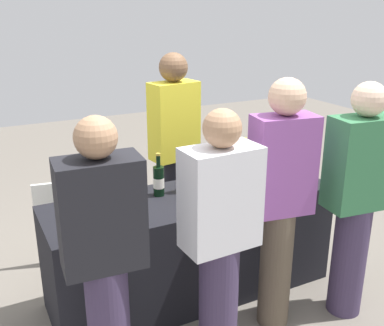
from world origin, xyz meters
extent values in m
plane|color=slate|center=(0.00, 0.00, 0.00)|extent=(12.00, 12.00, 0.00)
cube|color=black|center=(0.00, 0.00, 0.40)|extent=(2.11, 0.67, 0.79)
cylinder|color=black|center=(-0.65, 0.09, 0.90)|extent=(0.07, 0.07, 0.20)
cylinder|color=black|center=(-0.65, 0.09, 1.04)|extent=(0.03, 0.03, 0.08)
cylinder|color=maroon|center=(-0.65, 0.09, 1.08)|extent=(0.03, 0.03, 0.02)
cylinder|color=silver|center=(-0.65, 0.09, 0.89)|extent=(0.07, 0.07, 0.07)
cylinder|color=black|center=(-0.21, 0.12, 0.90)|extent=(0.08, 0.08, 0.22)
cylinder|color=black|center=(-0.21, 0.12, 1.05)|extent=(0.03, 0.03, 0.09)
cylinder|color=gold|center=(-0.21, 0.12, 1.10)|extent=(0.03, 0.03, 0.02)
cylinder|color=silver|center=(-0.21, 0.12, 0.89)|extent=(0.08, 0.08, 0.08)
cylinder|color=black|center=(-0.03, 0.09, 0.90)|extent=(0.07, 0.07, 0.21)
cylinder|color=black|center=(-0.03, 0.09, 1.04)|extent=(0.02, 0.02, 0.07)
cylinder|color=black|center=(-0.03, 0.09, 1.09)|extent=(0.03, 0.03, 0.02)
cylinder|color=silver|center=(-0.03, 0.09, 0.89)|extent=(0.07, 0.07, 0.07)
cylinder|color=black|center=(0.06, 0.10, 0.91)|extent=(0.07, 0.07, 0.24)
cylinder|color=black|center=(0.06, 0.10, 1.08)|extent=(0.03, 0.03, 0.09)
cylinder|color=gold|center=(0.06, 0.10, 1.13)|extent=(0.03, 0.03, 0.02)
cylinder|color=silver|center=(0.06, 0.10, 0.90)|extent=(0.07, 0.07, 0.08)
cylinder|color=black|center=(0.29, 0.15, 0.90)|extent=(0.08, 0.08, 0.20)
cylinder|color=black|center=(0.29, 0.15, 1.04)|extent=(0.03, 0.03, 0.08)
cylinder|color=black|center=(0.29, 0.15, 1.09)|extent=(0.03, 0.03, 0.02)
cylinder|color=silver|center=(0.29, 0.15, 0.89)|extent=(0.08, 0.08, 0.07)
cylinder|color=black|center=(0.43, 0.07, 0.91)|extent=(0.06, 0.06, 0.22)
cylinder|color=black|center=(0.43, 0.07, 1.06)|extent=(0.02, 0.02, 0.09)
cylinder|color=black|center=(0.43, 0.07, 1.11)|extent=(0.03, 0.03, 0.02)
cylinder|color=silver|center=(0.43, 0.07, 0.89)|extent=(0.06, 0.06, 0.08)
cylinder|color=black|center=(0.53, 0.13, 0.91)|extent=(0.07, 0.07, 0.23)
cylinder|color=black|center=(0.53, 0.13, 1.07)|extent=(0.03, 0.03, 0.08)
cylinder|color=gold|center=(0.53, 0.13, 1.12)|extent=(0.03, 0.03, 0.02)
cylinder|color=silver|center=(0.53, 0.13, 0.90)|extent=(0.07, 0.07, 0.08)
cylinder|color=black|center=(0.70, 0.18, 0.90)|extent=(0.07, 0.07, 0.22)
cylinder|color=black|center=(0.70, 0.18, 1.05)|extent=(0.03, 0.03, 0.08)
cylinder|color=black|center=(0.70, 0.18, 1.09)|extent=(0.03, 0.03, 0.02)
cylinder|color=silver|center=(0.70, 0.18, 0.89)|extent=(0.07, 0.07, 0.08)
cylinder|color=silver|center=(-0.69, -0.11, 0.80)|extent=(0.07, 0.07, 0.00)
cylinder|color=silver|center=(-0.69, -0.11, 0.83)|extent=(0.01, 0.01, 0.06)
sphere|color=silver|center=(-0.69, -0.11, 0.90)|extent=(0.08, 0.08, 0.08)
sphere|color=#590C19|center=(-0.69, -0.11, 0.88)|extent=(0.04, 0.04, 0.04)
cylinder|color=silver|center=(-0.46, -0.12, 0.80)|extent=(0.06, 0.06, 0.00)
cylinder|color=silver|center=(-0.46, -0.12, 0.84)|extent=(0.01, 0.01, 0.08)
sphere|color=silver|center=(-0.46, -0.12, 0.90)|extent=(0.06, 0.06, 0.06)
cylinder|color=silver|center=(0.66, -0.18, 0.80)|extent=(0.07, 0.07, 0.00)
cylinder|color=silver|center=(0.66, -0.18, 0.83)|extent=(0.01, 0.01, 0.07)
sphere|color=silver|center=(0.66, -0.18, 0.90)|extent=(0.06, 0.06, 0.06)
cylinder|color=black|center=(0.16, 0.65, 0.43)|extent=(0.22, 0.22, 0.86)
cube|color=yellow|center=(0.16, 0.65, 1.18)|extent=(0.42, 0.27, 0.65)
sphere|color=brown|center=(0.16, 0.65, 1.62)|extent=(0.23, 0.23, 0.23)
cube|color=black|center=(-0.83, -0.61, 1.09)|extent=(0.44, 0.27, 0.59)
sphere|color=tan|center=(-0.83, -0.61, 1.49)|extent=(0.21, 0.21, 0.21)
cylinder|color=#3F3351|center=(-0.18, -0.69, 0.39)|extent=(0.24, 0.24, 0.79)
cube|color=silver|center=(-0.18, -0.69, 1.08)|extent=(0.44, 0.25, 0.59)
sphere|color=tan|center=(-0.18, -0.69, 1.48)|extent=(0.21, 0.21, 0.21)
cylinder|color=brown|center=(0.34, -0.57, 0.42)|extent=(0.21, 0.21, 0.84)
cube|color=#8C4C99|center=(0.34, -0.57, 1.15)|extent=(0.42, 0.28, 0.63)
sphere|color=#D8AD8C|center=(0.34, -0.57, 1.58)|extent=(0.23, 0.23, 0.23)
cylinder|color=#3F3351|center=(0.87, -0.70, 0.41)|extent=(0.24, 0.24, 0.82)
cube|color=#337247|center=(0.87, -0.70, 1.12)|extent=(0.45, 0.29, 0.61)
sphere|color=beige|center=(0.87, -0.70, 1.54)|extent=(0.22, 0.22, 0.22)
cube|color=white|center=(-0.70, 0.84, 0.37)|extent=(0.57, 0.13, 0.74)
camera|label=1|loc=(-1.38, -2.69, 2.09)|focal=42.77mm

